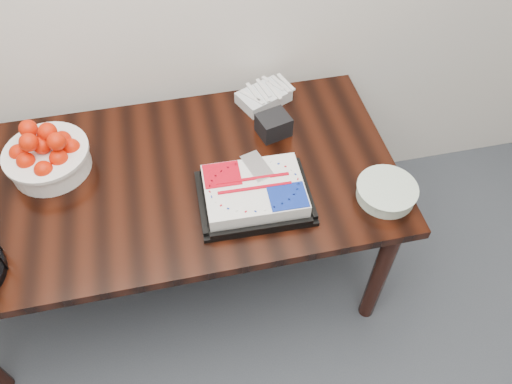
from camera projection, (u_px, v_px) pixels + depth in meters
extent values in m
cube|color=black|center=(164.00, 181.00, 1.92)|extent=(1.80, 0.90, 0.04)
cylinder|color=black|center=(380.00, 273.00, 2.10)|extent=(0.07, 0.07, 0.71)
cylinder|color=black|center=(327.00, 149.00, 2.55)|extent=(0.07, 0.07, 0.71)
cube|color=black|center=(254.00, 198.00, 1.84)|extent=(0.42, 0.33, 0.02)
cube|color=white|center=(254.00, 191.00, 1.81)|extent=(0.36, 0.28, 0.06)
cube|color=#C00416|center=(221.00, 175.00, 1.81)|extent=(0.14, 0.12, 0.00)
cube|color=navy|center=(288.00, 196.00, 1.75)|extent=(0.14, 0.12, 0.00)
cube|color=silver|center=(256.00, 166.00, 1.84)|extent=(0.11, 0.16, 0.00)
cylinder|color=white|center=(49.00, 160.00, 1.90)|extent=(0.30, 0.30, 0.10)
cylinder|color=white|center=(45.00, 152.00, 1.87)|extent=(0.32, 0.32, 0.01)
cylinder|color=white|center=(386.00, 192.00, 1.83)|extent=(0.21, 0.21, 0.05)
cylinder|color=white|center=(388.00, 188.00, 1.81)|extent=(0.22, 0.22, 0.01)
cube|color=silver|center=(264.00, 97.00, 2.17)|extent=(0.25, 0.21, 0.05)
cube|color=black|center=(274.00, 125.00, 2.03)|extent=(0.15, 0.13, 0.09)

